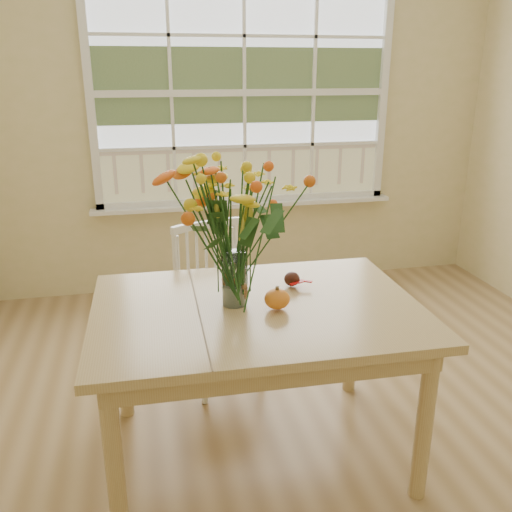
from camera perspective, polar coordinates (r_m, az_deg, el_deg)
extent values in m
cube|color=#977649|center=(2.76, 8.44, -19.95)|extent=(4.00, 4.50, 0.01)
cube|color=beige|center=(4.33, -1.31, 14.18)|extent=(4.00, 0.02, 2.70)
cube|color=silver|center=(4.30, -1.29, 16.82)|extent=(2.20, 0.00, 1.60)
cube|color=white|center=(4.37, -1.07, 5.45)|extent=(2.42, 0.12, 0.03)
cube|color=tan|center=(2.36, 0.10, -5.67)|extent=(1.43, 1.03, 0.04)
cube|color=tan|center=(2.39, 0.10, -7.19)|extent=(1.30, 0.91, 0.10)
cylinder|color=tan|center=(2.18, -14.68, -20.42)|extent=(0.07, 0.07, 0.71)
cylinder|color=tan|center=(2.87, -13.88, -9.95)|extent=(0.07, 0.07, 0.71)
cylinder|color=tan|center=(2.41, 17.31, -16.50)|extent=(0.07, 0.07, 0.71)
cylinder|color=tan|center=(3.04, 10.06, -7.89)|extent=(0.07, 0.07, 0.71)
cube|color=white|center=(3.06, -3.78, -6.02)|extent=(0.52, 0.51, 0.05)
cube|color=white|center=(3.10, -5.23, -0.94)|extent=(0.41, 0.17, 0.47)
cylinder|color=white|center=(2.98, -5.17, -11.65)|extent=(0.03, 0.03, 0.41)
cylinder|color=white|center=(3.22, -7.53, -9.21)|extent=(0.03, 0.03, 0.41)
cylinder|color=white|center=(3.11, 0.29, -10.15)|extent=(0.03, 0.03, 0.41)
cylinder|color=white|center=(3.34, -2.40, -7.94)|extent=(0.03, 0.03, 0.41)
cylinder|color=white|center=(2.32, -2.33, -2.41)|extent=(0.10, 0.10, 0.24)
ellipsoid|color=orange|center=(2.30, 2.24, -4.64)|extent=(0.11, 0.11, 0.09)
cylinder|color=#CCB78C|center=(2.37, -1.96, -4.86)|extent=(0.08, 0.08, 0.01)
ellipsoid|color=brown|center=(2.35, -1.97, -3.90)|extent=(0.12, 0.10, 0.08)
ellipsoid|color=#38160F|center=(2.55, 3.80, -2.50)|extent=(0.07, 0.07, 0.07)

